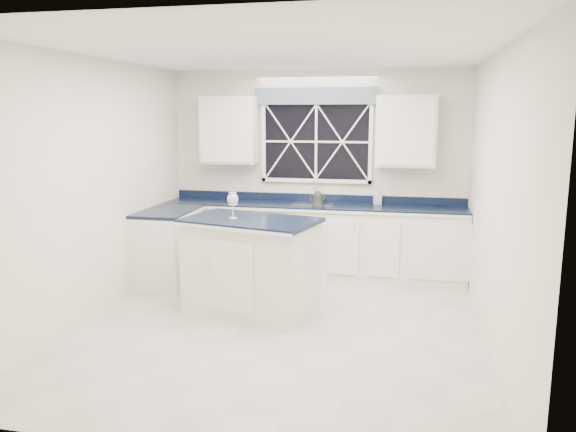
% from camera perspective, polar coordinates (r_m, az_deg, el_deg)
% --- Properties ---
extents(ground, '(4.50, 4.50, 0.00)m').
position_cam_1_polar(ground, '(5.81, -0.81, -11.06)').
color(ground, '#A7A8A3').
rests_on(ground, ground).
extents(back_wall, '(4.00, 0.10, 2.70)m').
position_cam_1_polar(back_wall, '(7.66, 2.91, 4.57)').
color(back_wall, silver).
rests_on(back_wall, ground).
extents(base_cabinets, '(3.99, 1.60, 0.90)m').
position_cam_1_polar(base_cabinets, '(7.41, -0.26, -2.67)').
color(base_cabinets, white).
rests_on(base_cabinets, ground).
extents(countertop, '(3.98, 0.64, 0.04)m').
position_cam_1_polar(countertop, '(7.42, 2.51, 1.04)').
color(countertop, black).
rests_on(countertop, base_cabinets).
extents(dishwasher, '(0.60, 0.58, 0.82)m').
position_cam_1_polar(dishwasher, '(7.77, -5.55, -2.41)').
color(dishwasher, black).
rests_on(dishwasher, ground).
extents(window, '(1.65, 0.09, 1.26)m').
position_cam_1_polar(window, '(7.58, 2.89, 8.15)').
color(window, black).
rests_on(window, ground).
extents(upper_cabinets, '(3.10, 0.34, 0.90)m').
position_cam_1_polar(upper_cabinets, '(7.45, 2.74, 8.65)').
color(upper_cabinets, white).
rests_on(upper_cabinets, ground).
extents(faucet, '(0.05, 0.20, 0.30)m').
position_cam_1_polar(faucet, '(7.58, 2.76, 2.60)').
color(faucet, silver).
rests_on(faucet, countertop).
extents(island, '(1.53, 1.14, 1.03)m').
position_cam_1_polar(island, '(6.06, -3.78, -5.02)').
color(island, white).
rests_on(island, ground).
extents(rug, '(1.39, 1.01, 0.02)m').
position_cam_1_polar(rug, '(7.20, -3.68, -6.71)').
color(rug, '#A7A7A3').
rests_on(rug, ground).
extents(kettle, '(0.24, 0.20, 0.18)m').
position_cam_1_polar(kettle, '(7.47, 3.05, 1.88)').
color(kettle, '#303033').
rests_on(kettle, countertop).
extents(wine_glass, '(0.12, 0.12, 0.28)m').
position_cam_1_polar(wine_glass, '(5.95, -5.64, 1.59)').
color(wine_glass, silver).
rests_on(wine_glass, island).
extents(soap_bottle, '(0.12, 0.12, 0.22)m').
position_cam_1_polar(soap_bottle, '(7.53, 9.09, 2.04)').
color(soap_bottle, silver).
rests_on(soap_bottle, countertop).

